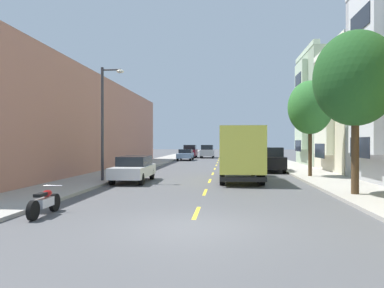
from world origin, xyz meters
name	(u,v)px	position (x,y,z in m)	size (l,w,h in m)	color
ground_plane	(217,164)	(0.00, 30.00, 0.00)	(160.00, 160.00, 0.00)	#4C4C4F
sidewalk_left	(149,164)	(-7.10, 28.00, 0.07)	(3.20, 120.00, 0.14)	#A39E93
sidewalk_right	(286,164)	(7.10, 28.00, 0.07)	(3.20, 120.00, 0.14)	#A39E93
lane_centerline_dashes	(216,167)	(0.00, 24.50, 0.00)	(0.14, 47.20, 0.01)	yellow
townhouse_fourth_sage	(359,110)	(14.02, 27.29, 5.53)	(11.46, 8.22, 11.46)	#99AD8E
apartment_block_opposite	(54,125)	(-13.70, 20.00, 3.79)	(10.00, 36.00, 7.58)	#B27560
street_tree_nearest	(355,79)	(6.40, 6.02, 5.00)	(3.46, 3.46, 6.89)	#47331E
street_tree_second	(310,108)	(6.40, 14.29, 4.57)	(2.84, 2.84, 6.18)	#47331E
street_lamp	(105,115)	(-5.94, 10.43, 3.92)	(1.35, 0.28, 6.49)	#38383D
delivery_box_truck	(240,150)	(1.80, 12.32, 1.84)	(2.47, 7.62, 3.19)	#D8D84C
parked_wagon_white	(134,168)	(-4.43, 11.10, 0.80)	(1.92, 4.74, 1.50)	silver
parked_suv_black	(270,159)	(4.45, 19.30, 0.99)	(2.03, 4.83, 1.93)	black
parked_pickup_charcoal	(248,153)	(4.22, 43.81, 0.83)	(2.14, 5.35, 1.73)	#333338
parked_suv_burgundy	(190,151)	(-4.43, 44.99, 0.99)	(2.00, 4.82, 1.93)	maroon
parked_sedan_sky	(186,154)	(-4.22, 36.85, 0.75)	(1.85, 4.52, 1.43)	#7A9EC6
parked_sedan_forest	(251,154)	(4.24, 38.08, 0.75)	(1.86, 4.52, 1.43)	#194C28
moving_silver_sedan	(207,151)	(-1.80, 44.63, 0.99)	(1.95, 4.80, 1.93)	#B2B5BA
parked_motorcycle	(45,203)	(-4.75, 1.09, 0.41)	(0.62, 2.05, 0.90)	black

